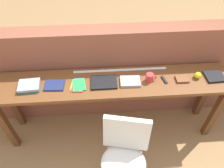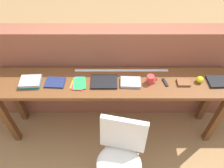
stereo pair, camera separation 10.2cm
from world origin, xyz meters
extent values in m
plane|color=#9E7547|center=(0.00, 0.00, 0.00)|extent=(40.00, 40.00, 0.00)
cube|color=brown|center=(0.00, 0.64, 0.65)|extent=(6.00, 0.20, 1.30)
cube|color=brown|center=(0.00, 0.30, 0.86)|extent=(2.50, 0.44, 0.04)
cube|color=#5B341A|center=(-1.19, 0.14, 0.42)|extent=(0.07, 0.07, 0.84)
cube|color=#5B341A|center=(1.19, 0.14, 0.42)|extent=(0.07, 0.07, 0.84)
cube|color=#5B341A|center=(-1.19, 0.46, 0.42)|extent=(0.07, 0.07, 0.84)
cube|color=#5B341A|center=(1.19, 0.46, 0.42)|extent=(0.07, 0.07, 0.84)
ellipsoid|color=silver|center=(0.07, -0.39, 0.45)|extent=(0.52, 0.50, 0.08)
cube|color=silver|center=(0.11, -0.20, 0.69)|extent=(0.45, 0.19, 0.40)
cylinder|color=#B2B2B7|center=(-0.06, -0.20, 0.21)|extent=(0.02, 0.02, 0.41)
cylinder|color=#B2B2B7|center=(0.26, -0.27, 0.21)|extent=(0.02, 0.02, 0.41)
cube|color=#19757A|center=(-0.83, 0.26, 0.89)|extent=(0.21, 0.14, 0.02)
cube|color=#9E9EA3|center=(-0.83, 0.28, 0.92)|extent=(0.22, 0.18, 0.03)
cube|color=navy|center=(-0.58, 0.28, 0.89)|extent=(0.21, 0.16, 0.02)
cube|color=yellow|center=(-0.36, 0.28, 0.88)|extent=(0.13, 0.17, 0.00)
cube|color=#3399D8|center=(-0.34, 0.28, 0.88)|extent=(0.11, 0.17, 0.00)
cube|color=#E5334C|center=(-0.34, 0.26, 0.89)|extent=(0.14, 0.18, 0.00)
cube|color=green|center=(-0.33, 0.27, 0.89)|extent=(0.15, 0.18, 0.00)
cube|color=black|center=(-0.08, 0.29, 0.89)|extent=(0.27, 0.19, 0.02)
cube|color=#9E9EA3|center=(0.19, 0.28, 0.89)|extent=(0.21, 0.15, 0.03)
cylinder|color=red|center=(0.39, 0.29, 0.93)|extent=(0.08, 0.08, 0.09)
torus|color=red|center=(0.43, 0.29, 0.93)|extent=(0.06, 0.01, 0.06)
cube|color=black|center=(0.55, 0.29, 0.89)|extent=(0.05, 0.11, 0.02)
cube|color=brown|center=(0.73, 0.28, 0.89)|extent=(0.13, 0.10, 0.02)
sphere|color=yellow|center=(0.90, 0.30, 0.92)|extent=(0.07, 0.07, 0.07)
cube|color=black|center=(1.08, 0.29, 0.89)|extent=(0.20, 0.18, 0.02)
cube|color=silver|center=(0.10, 0.47, 0.88)|extent=(1.02, 0.03, 0.00)
camera|label=1|loc=(-0.10, -1.25, 2.51)|focal=35.00mm
camera|label=2|loc=(0.00, -1.26, 2.51)|focal=35.00mm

